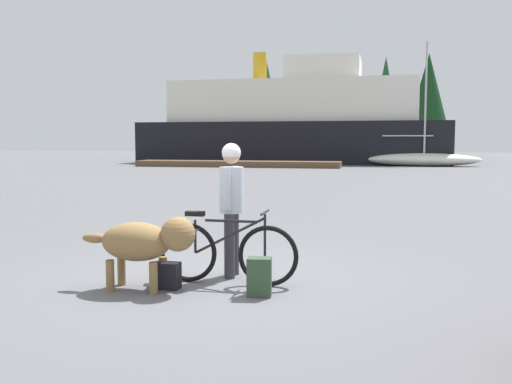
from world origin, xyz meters
TOP-DOWN VIEW (x-y plane):
  - ground_plane at (0.00, 0.00)m, footprint 160.00×160.00m
  - bicycle at (0.20, -0.30)m, footprint 1.80×0.44m
  - person_cyclist at (0.16, 0.10)m, footprint 0.32×0.53m
  - dog at (-0.68, -0.78)m, footprint 1.45×0.55m
  - backpack at (0.72, -0.75)m, footprint 0.30×0.23m
  - handbag_pannier at (-0.45, -0.68)m, footprint 0.32×0.19m
  - dock_pier at (-7.39, 29.86)m, footprint 13.85×2.16m
  - ferry_boat at (-4.70, 38.09)m, footprint 23.53×8.70m
  - sailboat_moored at (4.97, 33.63)m, footprint 7.61×2.13m
  - pine_tree_far_left at (-10.77, 55.23)m, footprint 3.97×3.97m
  - pine_tree_center at (2.38, 55.35)m, footprint 3.33×3.33m
  - pine_tree_far_right at (6.76, 55.23)m, footprint 4.17×4.17m

SIDE VIEW (x-z plane):
  - ground_plane at x=0.00m, z-range 0.00..0.00m
  - handbag_pannier at x=-0.45m, z-range 0.00..0.32m
  - dock_pier at x=-7.39m, z-range 0.00..0.40m
  - backpack at x=0.72m, z-range 0.00..0.45m
  - bicycle at x=0.20m, z-range -0.06..0.87m
  - sailboat_moored at x=4.97m, z-range -3.74..4.73m
  - dog at x=-0.68m, z-range 0.14..1.04m
  - person_cyclist at x=0.16m, z-range 0.19..1.95m
  - ferry_boat at x=-4.70m, z-range -1.30..7.47m
  - pine_tree_center at x=2.38m, z-range 1.01..11.65m
  - pine_tree_far_right at x=6.76m, z-range 1.50..12.33m
  - pine_tree_far_left at x=-10.77m, z-range 1.36..13.02m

